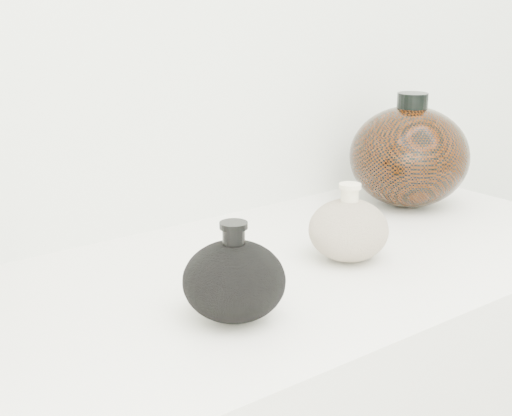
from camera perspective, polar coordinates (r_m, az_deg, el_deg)
black_gourd_vase at (r=0.84m, az=-1.76°, el=-5.78°), size 0.15×0.15×0.12m
cream_gourd_vase at (r=1.03m, az=7.40°, el=-1.70°), size 0.12×0.12×0.11m
right_round_pot at (r=1.30m, az=12.14°, el=4.09°), size 0.24×0.24×0.20m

